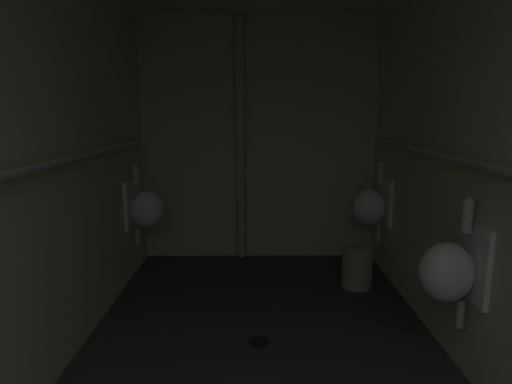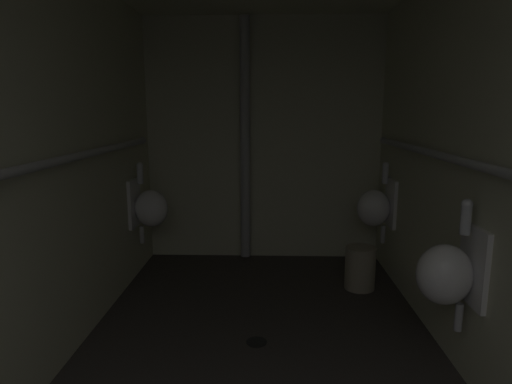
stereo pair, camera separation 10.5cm
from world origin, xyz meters
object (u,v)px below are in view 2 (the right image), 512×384
at_px(standpipe_back_wall, 245,142).
at_px(waste_bin, 360,268).
at_px(urinal_right_mid, 448,273).
at_px(urinal_left_mid, 149,207).
at_px(floor_drain, 257,342).
at_px(urinal_right_far, 376,207).

xyz_separation_m(standpipe_back_wall, waste_bin, (1.04, -0.76, -1.03)).
bearing_deg(waste_bin, urinal_right_mid, -81.86).
relative_size(urinal_right_mid, waste_bin, 2.03).
bearing_deg(urinal_left_mid, waste_bin, -7.38).
bearing_deg(urinal_left_mid, floor_drain, -49.12).
bearing_deg(standpipe_back_wall, urinal_right_far, -19.71).
height_order(urinal_right_mid, urinal_right_far, same).
xyz_separation_m(urinal_left_mid, standpipe_back_wall, (0.86, 0.51, 0.56)).
distance_m(standpipe_back_wall, waste_bin, 1.65).
bearing_deg(waste_bin, urinal_right_far, 59.28).
bearing_deg(waste_bin, urinal_left_mid, 172.62).
bearing_deg(floor_drain, standpipe_back_wall, 95.50).
distance_m(urinal_left_mid, floor_drain, 1.69).
distance_m(urinal_right_far, floor_drain, 1.77).
height_order(urinal_right_far, floor_drain, urinal_right_far).
height_order(urinal_right_mid, waste_bin, urinal_right_mid).
relative_size(urinal_right_far, waste_bin, 2.03).
bearing_deg(waste_bin, floor_drain, -133.12).
height_order(urinal_right_mid, floor_drain, urinal_right_mid).
relative_size(urinal_right_far, floor_drain, 5.39).
relative_size(urinal_right_mid, urinal_right_far, 1.00).
bearing_deg(urinal_right_mid, standpipe_back_wall, 120.45).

